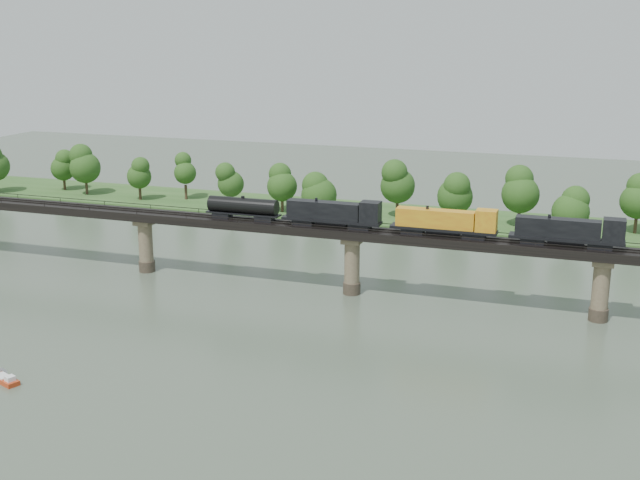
% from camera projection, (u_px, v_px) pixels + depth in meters
% --- Properties ---
extents(ground, '(400.00, 400.00, 0.00)m').
position_uv_depth(ground, '(288.00, 360.00, 109.80)').
color(ground, '#3C4A3A').
rests_on(ground, ground).
extents(far_bank, '(300.00, 24.00, 1.60)m').
position_uv_depth(far_bank, '(420.00, 219.00, 187.24)').
color(far_bank, '#2C5120').
rests_on(far_bank, ground).
extents(bridge, '(236.00, 30.00, 11.50)m').
position_uv_depth(bridge, '(352.00, 263.00, 135.81)').
color(bridge, '#473A2D').
rests_on(bridge, ground).
extents(bridge_superstructure, '(220.00, 4.90, 0.75)m').
position_uv_depth(bridge_superstructure, '(352.00, 227.00, 134.20)').
color(bridge_superstructure, black).
rests_on(bridge_superstructure, bridge).
extents(far_treeline, '(289.06, 17.54, 13.60)m').
position_uv_depth(far_treeline, '(382.00, 187.00, 183.71)').
color(far_treeline, '#382619').
rests_on(far_treeline, far_bank).
extents(freight_train, '(69.72, 2.72, 4.80)m').
position_uv_depth(freight_train, '(406.00, 219.00, 130.79)').
color(freight_train, black).
rests_on(freight_train, bridge).
extents(motorboat, '(4.76, 3.15, 1.25)m').
position_uv_depth(motorboat, '(6.00, 380.00, 102.52)').
color(motorboat, '#B73614').
rests_on(motorboat, ground).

